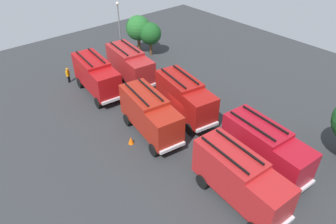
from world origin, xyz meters
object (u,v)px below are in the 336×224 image
(firefighter_2, at_px, (68,75))
(lamppost, at_px, (119,27))
(fire_truck_5, at_px, (265,147))
(tree_0, at_px, (138,28))
(fire_truck_0, at_px, (96,75))
(fire_truck_4, at_px, (185,96))
(traffic_cone_0, at_px, (131,140))
(fire_truck_3, at_px, (130,64))
(firefighter_0, at_px, (141,64))
(firefighter_1, at_px, (179,86))
(fire_truck_1, at_px, (150,114))
(tree_1, at_px, (150,34))
(fire_truck_2, at_px, (240,177))

(firefighter_2, height_order, lamppost, lamppost)
(lamppost, bearing_deg, fire_truck_5, -7.01)
(fire_truck_5, xyz_separation_m, tree_0, (-24.07, 5.77, 1.24))
(fire_truck_0, relative_size, fire_truck_5, 1.00)
(fire_truck_4, distance_m, traffic_cone_0, 6.63)
(fire_truck_3, xyz_separation_m, fire_truck_5, (18.12, -0.23, 0.00))
(tree_0, bearing_deg, fire_truck_0, -59.22)
(firefighter_0, height_order, firefighter_1, firefighter_1)
(fire_truck_5, relative_size, firefighter_1, 4.48)
(fire_truck_1, distance_m, traffic_cone_0, 2.82)
(tree_1, relative_size, traffic_cone_0, 6.30)
(fire_truck_2, xyz_separation_m, lamppost, (-24.80, 6.86, 2.06))
(fire_truck_4, distance_m, tree_0, 15.99)
(firefighter_1, relative_size, firefighter_2, 0.94)
(fire_truck_5, distance_m, firefighter_1, 12.70)
(firefighter_1, height_order, tree_0, tree_0)
(tree_1, bearing_deg, tree_0, -159.51)
(fire_truck_1, bearing_deg, fire_truck_3, 163.74)
(fire_truck_1, bearing_deg, fire_truck_2, 8.70)
(fire_truck_0, height_order, lamppost, lamppost)
(fire_truck_5, bearing_deg, firefighter_0, 177.19)
(lamppost, bearing_deg, fire_truck_0, -49.88)
(fire_truck_4, xyz_separation_m, tree_1, (-13.20, 6.16, 0.82))
(tree_0, bearing_deg, fire_truck_3, -42.99)
(fire_truck_0, xyz_separation_m, fire_truck_3, (0.16, 4.17, 0.00))
(tree_1, bearing_deg, firefighter_1, -21.26)
(tree_0, distance_m, traffic_cone_0, 19.42)
(firefighter_2, height_order, tree_0, tree_0)
(fire_truck_5, bearing_deg, fire_truck_3, -175.61)
(tree_0, height_order, lamppost, lamppost)
(fire_truck_1, bearing_deg, firefighter_1, 125.49)
(fire_truck_4, height_order, firefighter_2, fire_truck_4)
(firefighter_2, distance_m, tree_0, 11.48)
(fire_truck_1, distance_m, firefighter_1, 7.40)
(fire_truck_5, distance_m, tree_1, 23.24)
(fire_truck_1, distance_m, fire_truck_4, 4.21)
(firefighter_0, xyz_separation_m, traffic_cone_0, (10.44, -8.82, -0.54))
(tree_0, xyz_separation_m, traffic_cone_0, (15.05, -11.88, -3.04))
(firefighter_1, bearing_deg, fire_truck_3, 76.50)
(firefighter_1, height_order, tree_1, tree_1)
(fire_truck_0, distance_m, tree_0, 11.38)
(fire_truck_5, xyz_separation_m, tree_1, (-22.32, 6.43, 0.82))
(fire_truck_3, bearing_deg, lamppost, 161.85)
(firefighter_2, bearing_deg, lamppost, 70.55)
(tree_0, bearing_deg, fire_truck_5, -13.49)
(fire_truck_0, bearing_deg, firefighter_2, -155.68)
(fire_truck_2, bearing_deg, tree_1, 160.33)
(fire_truck_4, xyz_separation_m, firefighter_1, (-3.27, 2.30, -1.24))
(fire_truck_4, xyz_separation_m, tree_0, (-14.96, 5.51, 1.24))
(fire_truck_1, xyz_separation_m, lamppost, (-15.04, 6.90, 2.06))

